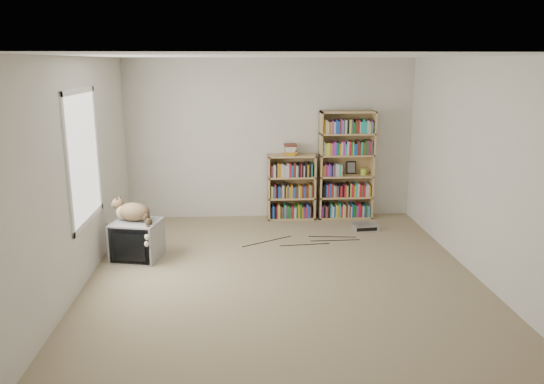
{
  "coord_description": "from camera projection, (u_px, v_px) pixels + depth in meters",
  "views": [
    {
      "loc": [
        -0.49,
        -5.79,
        2.44
      ],
      "look_at": [
        -0.07,
        1.0,
        0.77
      ],
      "focal_mm": 35.0,
      "sensor_mm": 36.0,
      "label": 1
    }
  ],
  "objects": [
    {
      "name": "dvd_player",
      "position": [
        366.0,
        227.0,
        7.92
      ],
      "size": [
        0.39,
        0.29,
        0.08
      ],
      "primitive_type": "cube",
      "rotation": [
        0.0,
        0.0,
        0.09
      ],
      "color": "#B0B0B5",
      "rests_on": "floor"
    },
    {
      "name": "wall_outlet",
      "position": [
        108.0,
        227.0,
        7.0
      ],
      "size": [
        0.01,
        0.08,
        0.13
      ],
      "primitive_type": "cube",
      "color": "silver",
      "rests_on": "wall_left"
    },
    {
      "name": "cat",
      "position": [
        135.0,
        215.0,
        6.63
      ],
      "size": [
        0.6,
        0.58,
        0.51
      ],
      "rotation": [
        0.0,
        0.0,
        -0.26
      ],
      "color": "#332015",
      "rests_on": "crt_tv"
    },
    {
      "name": "wall_front",
      "position": [
        315.0,
        247.0,
        3.5
      ],
      "size": [
        4.5,
        0.02,
        2.5
      ],
      "primitive_type": "cube",
      "color": "beige",
      "rests_on": "floor"
    },
    {
      "name": "book_stack",
      "position": [
        290.0,
        149.0,
        8.27
      ],
      "size": [
        0.2,
        0.25,
        0.16
      ],
      "primitive_type": "cube",
      "color": "red",
      "rests_on": "bookcase_short"
    },
    {
      "name": "crt_tv",
      "position": [
        137.0,
        240.0,
        6.71
      ],
      "size": [
        0.66,
        0.62,
        0.49
      ],
      "rotation": [
        0.0,
        0.0,
        -0.21
      ],
      "color": "gray",
      "rests_on": "floor"
    },
    {
      "name": "wall_left",
      "position": [
        78.0,
        174.0,
        5.79
      ],
      "size": [
        0.02,
        5.0,
        2.5
      ],
      "primitive_type": "cube",
      "color": "beige",
      "rests_on": "floor"
    },
    {
      "name": "bookcase_tall",
      "position": [
        346.0,
        168.0,
        8.38
      ],
      "size": [
        0.85,
        0.3,
        1.7
      ],
      "color": "#A98554",
      "rests_on": "floor"
    },
    {
      "name": "floor_cables",
      "position": [
        303.0,
        240.0,
        7.45
      ],
      "size": [
        1.2,
        0.7,
        0.01
      ],
      "primitive_type": null,
      "color": "black",
      "rests_on": "floor"
    },
    {
      "name": "wall_right",
      "position": [
        479.0,
        169.0,
        6.06
      ],
      "size": [
        0.02,
        5.0,
        2.5
      ],
      "primitive_type": "cube",
      "color": "beige",
      "rests_on": "floor"
    },
    {
      "name": "wall_back",
      "position": [
        270.0,
        139.0,
        8.34
      ],
      "size": [
        4.5,
        0.02,
        2.5
      ],
      "primitive_type": "cube",
      "color": "beige",
      "rests_on": "floor"
    },
    {
      "name": "framed_print",
      "position": [
        351.0,
        167.0,
        8.47
      ],
      "size": [
        0.15,
        0.05,
        0.2
      ],
      "primitive_type": "cube",
      "rotation": [
        -0.17,
        0.0,
        0.0
      ],
      "color": "black",
      "rests_on": "bookcase_tall"
    },
    {
      "name": "bookcase_short",
      "position": [
        291.0,
        189.0,
        8.41
      ],
      "size": [
        0.75,
        0.3,
        1.03
      ],
      "color": "#A98554",
      "rests_on": "floor"
    },
    {
      "name": "green_mug",
      "position": [
        363.0,
        172.0,
        8.4
      ],
      "size": [
        0.09,
        0.09,
        0.1
      ],
      "primitive_type": "cylinder",
      "color": "#9EBE36",
      "rests_on": "bookcase_tall"
    },
    {
      "name": "ceiling",
      "position": [
        284.0,
        56.0,
        5.62
      ],
      "size": [
        4.5,
        5.0,
        0.02
      ],
      "primitive_type": "cube",
      "color": "white",
      "rests_on": "wall_back"
    },
    {
      "name": "window",
      "position": [
        84.0,
        157.0,
        5.94
      ],
      "size": [
        0.02,
        1.22,
        1.52
      ],
      "primitive_type": "cube",
      "color": "white",
      "rests_on": "wall_left"
    },
    {
      "name": "floor",
      "position": [
        283.0,
        275.0,
        6.22
      ],
      "size": [
        4.5,
        5.0,
        0.01
      ],
      "primitive_type": "cube",
      "color": "gray",
      "rests_on": "ground"
    }
  ]
}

